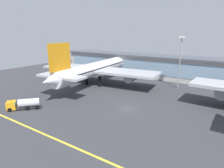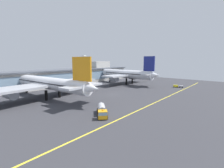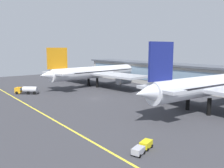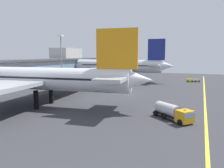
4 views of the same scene
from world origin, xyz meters
name	(u,v)px [view 2 (image 2 of 4)]	position (x,y,z in m)	size (l,w,h in m)	color
ground_plane	(113,95)	(0.00, 0.00, 0.00)	(180.00, 180.00, 0.00)	#38383D
taxiway_centreline_stripe	(155,102)	(0.00, -22.00, 0.01)	(144.00, 0.50, 0.01)	yellow
terminal_building	(66,76)	(2.08, 44.21, 5.80)	(122.11, 14.00, 15.80)	beige
airliner_near_left	(48,83)	(-24.05, 17.73, 6.52)	(51.91, 59.43, 17.89)	black
airliner_near_right	(126,74)	(32.51, 15.85, 7.01)	(37.92, 51.18, 19.15)	black
fuel_tanker_truck	(102,111)	(-24.30, -16.19, 1.51)	(7.84, 8.36, 2.90)	black
baggage_tug_near	(178,86)	(41.58, -17.34, 0.79)	(3.48, 5.77, 1.40)	black
apron_light_mast_west	(85,66)	(6.27, 29.39, 13.31)	(1.80, 1.80, 19.79)	gray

